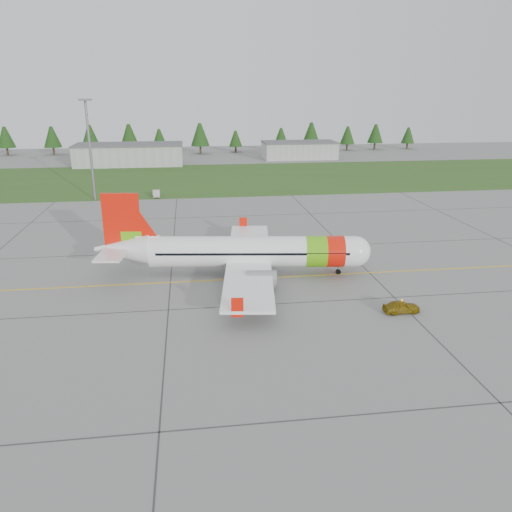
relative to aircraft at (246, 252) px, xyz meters
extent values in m
plane|color=gray|center=(5.60, -9.52, -2.99)|extent=(320.00, 320.00, 0.00)
cylinder|color=white|center=(0.83, -0.11, 0.04)|extent=(25.73, 7.04, 3.82)
sphere|color=white|center=(13.45, -1.73, 0.04)|extent=(3.82, 3.82, 3.82)
cone|color=white|center=(-15.19, 1.96, 0.38)|extent=(7.28, 4.66, 3.82)
cube|color=black|center=(13.74, -1.77, 0.38)|extent=(1.88, 2.72, 0.55)
cylinder|color=#62C00E|center=(8.59, -1.11, 0.04)|extent=(3.02, 4.19, 3.90)
cylinder|color=red|center=(10.92, -1.41, 0.04)|extent=(2.63, 4.14, 3.90)
cube|color=white|center=(0.34, -0.04, -1.03)|extent=(9.34, 31.76, 0.35)
cube|color=red|center=(1.36, 15.52, -0.50)|extent=(1.19, 0.32, 1.96)
cube|color=red|center=(-2.62, -15.36, -0.50)|extent=(1.19, 0.32, 1.96)
cylinder|color=gray|center=(2.48, 5.11, -1.57)|extent=(3.76, 2.49, 2.06)
cylinder|color=gray|center=(1.11, -5.57, -1.57)|extent=(3.76, 2.49, 2.06)
cube|color=red|center=(-15.00, 1.93, 3.66)|extent=(4.51, 0.92, 7.44)
cube|color=#62C00E|center=(-13.93, 1.79, 1.51)|extent=(2.58, 0.73, 2.35)
cube|color=white|center=(-15.68, 2.02, 0.63)|extent=(4.54, 11.57, 0.22)
cylinder|color=slate|center=(11.51, -1.48, -2.31)|extent=(0.18, 0.18, 1.37)
cylinder|color=black|center=(11.51, -1.48, -2.66)|extent=(0.70, 0.36, 0.67)
cylinder|color=slate|center=(-0.28, 2.80, -2.06)|extent=(0.22, 0.22, 1.86)
cylinder|color=black|center=(-0.67, 2.85, -2.48)|extent=(1.07, 0.57, 1.02)
cylinder|color=slate|center=(-0.98, -2.64, -2.06)|extent=(0.22, 0.22, 1.86)
cylinder|color=black|center=(-1.37, -2.59, -2.48)|extent=(1.07, 0.57, 1.02)
imported|color=gold|center=(14.72, -13.41, -1.09)|extent=(1.35, 1.58, 3.81)
imported|color=silver|center=(-13.81, 50.26, -0.83)|extent=(1.60, 1.53, 4.32)
cube|color=#30561E|center=(5.60, 72.48, -2.98)|extent=(320.00, 50.00, 0.03)
cube|color=gold|center=(5.60, -1.52, -2.98)|extent=(120.00, 0.25, 0.02)
cube|color=#A8A8A3|center=(-24.40, 100.48, 0.01)|extent=(32.00, 14.00, 6.00)
cube|color=#A8A8A3|center=(30.60, 108.48, -0.39)|extent=(24.00, 12.00, 5.20)
cylinder|color=slate|center=(-26.40, 48.48, 7.01)|extent=(0.50, 0.50, 20.00)
camera|label=1|loc=(-6.66, -58.48, 19.14)|focal=35.00mm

